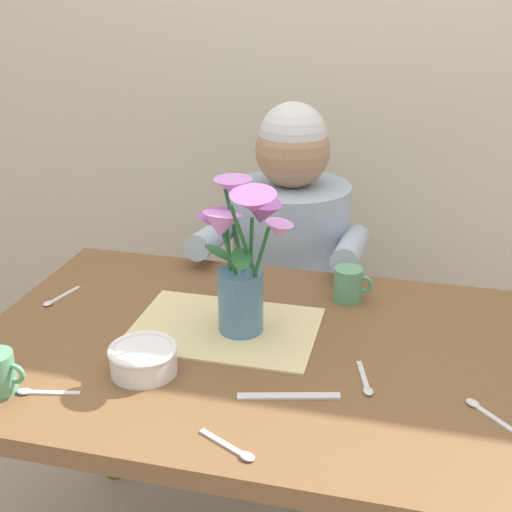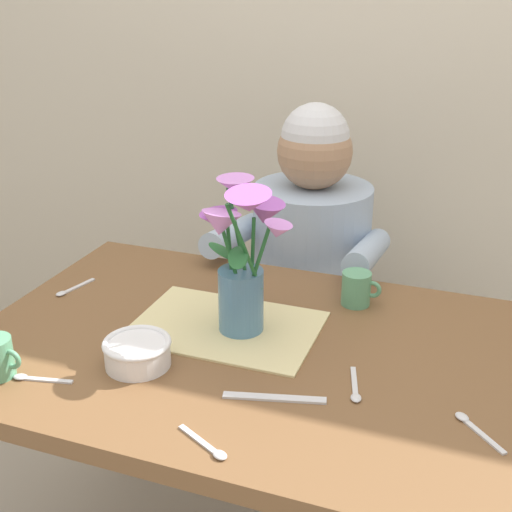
# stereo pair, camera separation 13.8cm
# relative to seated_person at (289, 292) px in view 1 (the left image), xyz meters

# --- Properties ---
(wood_panel_backdrop) EXTENTS (4.00, 0.10, 2.50)m
(wood_panel_backdrop) POSITION_rel_seated_person_xyz_m (0.05, 0.43, 0.69)
(wood_panel_backdrop) COLOR beige
(wood_panel_backdrop) RESTS_ON ground_plane
(dining_table) EXTENTS (1.20, 0.80, 0.74)m
(dining_table) POSITION_rel_seated_person_xyz_m (0.05, -0.62, 0.08)
(dining_table) COLOR brown
(dining_table) RESTS_ON ground_plane
(seated_person) EXTENTS (0.45, 0.47, 1.14)m
(seated_person) POSITION_rel_seated_person_xyz_m (0.00, 0.00, 0.00)
(seated_person) COLOR #4C4C56
(seated_person) RESTS_ON ground_plane
(striped_placemat) EXTENTS (0.40, 0.28, 0.00)m
(striped_placemat) POSITION_rel_seated_person_xyz_m (-0.03, -0.57, 0.18)
(striped_placemat) COLOR beige
(striped_placemat) RESTS_ON dining_table
(flower_vase) EXTENTS (0.22, 0.25, 0.35)m
(flower_vase) POSITION_rel_seated_person_xyz_m (0.00, -0.57, 0.36)
(flower_vase) COLOR teal
(flower_vase) RESTS_ON dining_table
(ceramic_bowl) EXTENTS (0.14, 0.14, 0.06)m
(ceramic_bowl) POSITION_rel_seated_person_xyz_m (-0.14, -0.77, 0.21)
(ceramic_bowl) COLOR white
(ceramic_bowl) RESTS_ON dining_table
(dinner_knife) EXTENTS (0.19, 0.06, 0.00)m
(dinner_knife) POSITION_rel_seated_person_xyz_m (0.15, -0.79, 0.18)
(dinner_knife) COLOR silver
(dinner_knife) RESTS_ON dining_table
(coffee_cup) EXTENTS (0.09, 0.07, 0.08)m
(coffee_cup) POSITION_rel_seated_person_xyz_m (0.21, -0.36, 0.22)
(coffee_cup) COLOR #569970
(coffee_cup) RESTS_ON dining_table
(spoon_0) EXTENTS (0.11, 0.07, 0.01)m
(spoon_0) POSITION_rel_seated_person_xyz_m (0.10, -0.95, 0.18)
(spoon_0) COLOR silver
(spoon_0) RESTS_ON dining_table
(spoon_1) EXTENTS (0.12, 0.04, 0.01)m
(spoon_1) POSITION_rel_seated_person_xyz_m (-0.30, -0.89, 0.18)
(spoon_1) COLOR silver
(spoon_1) RESTS_ON dining_table
(spoon_2) EXTENTS (0.05, 0.12, 0.01)m
(spoon_2) POSITION_rel_seated_person_xyz_m (0.29, -0.71, 0.18)
(spoon_2) COLOR silver
(spoon_2) RESTS_ON dining_table
(spoon_3) EXTENTS (0.09, 0.10, 0.01)m
(spoon_3) POSITION_rel_seated_person_xyz_m (0.50, -0.75, 0.18)
(spoon_3) COLOR silver
(spoon_3) RESTS_ON dining_table
(spoon_4) EXTENTS (0.04, 0.12, 0.01)m
(spoon_4) POSITION_rel_seated_person_xyz_m (-0.46, -0.53, 0.18)
(spoon_4) COLOR silver
(spoon_4) RESTS_ON dining_table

